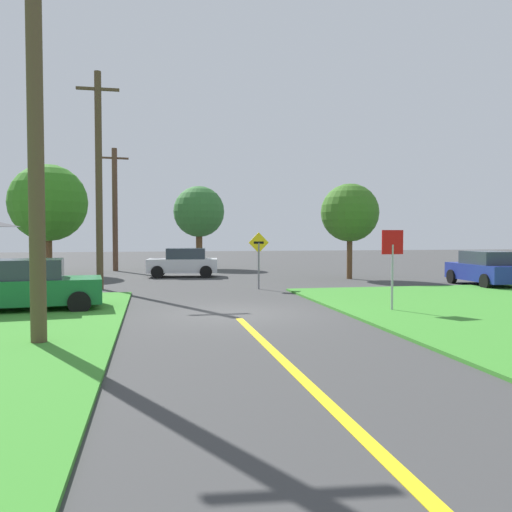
{
  "coord_description": "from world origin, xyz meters",
  "views": [
    {
      "loc": [
        -2.41,
        -15.43,
        2.37
      ],
      "look_at": [
        1.18,
        2.44,
        1.63
      ],
      "focal_mm": 36.57,
      "sensor_mm": 36.0,
      "label": 1
    }
  ],
  "objects_px": {
    "utility_pole_mid": "(99,178)",
    "oak_tree_right": "(48,203)",
    "car_on_crossroad": "(485,269)",
    "car_approaching_junction": "(184,263)",
    "utility_pole_far": "(115,208)",
    "pine_tree_center": "(199,212)",
    "stop_sign": "(392,255)",
    "direction_sign": "(259,254)",
    "utility_pole_near": "(36,145)",
    "oak_tree_left": "(350,213)",
    "parked_car_near_building": "(29,286)"
  },
  "relations": [
    {
      "from": "car_approaching_junction",
      "to": "utility_pole_near",
      "type": "relative_size",
      "value": 0.49
    },
    {
      "from": "car_on_crossroad",
      "to": "oak_tree_right",
      "type": "bearing_deg",
      "value": 65.51
    },
    {
      "from": "stop_sign",
      "to": "car_on_crossroad",
      "type": "bearing_deg",
      "value": -147.32
    },
    {
      "from": "stop_sign",
      "to": "direction_sign",
      "type": "height_order",
      "value": "stop_sign"
    },
    {
      "from": "utility_pole_mid",
      "to": "pine_tree_center",
      "type": "distance_m",
      "value": 14.74
    },
    {
      "from": "stop_sign",
      "to": "oak_tree_right",
      "type": "relative_size",
      "value": 0.39
    },
    {
      "from": "direction_sign",
      "to": "oak_tree_right",
      "type": "xyz_separation_m",
      "value": [
        -10.51,
        10.28,
        2.71
      ]
    },
    {
      "from": "utility_pole_mid",
      "to": "utility_pole_far",
      "type": "height_order",
      "value": "utility_pole_mid"
    },
    {
      "from": "utility_pole_near",
      "to": "oak_tree_left",
      "type": "distance_m",
      "value": 19.56
    },
    {
      "from": "utility_pole_mid",
      "to": "oak_tree_left",
      "type": "relative_size",
      "value": 1.83
    },
    {
      "from": "parked_car_near_building",
      "to": "direction_sign",
      "type": "distance_m",
      "value": 9.79
    },
    {
      "from": "utility_pole_near",
      "to": "oak_tree_left",
      "type": "bearing_deg",
      "value": 48.89
    },
    {
      "from": "stop_sign",
      "to": "oak_tree_left",
      "type": "distance_m",
      "value": 12.31
    },
    {
      "from": "car_approaching_junction",
      "to": "utility_pole_far",
      "type": "xyz_separation_m",
      "value": [
        -4.1,
        5.67,
        3.3
      ]
    },
    {
      "from": "car_on_crossroad",
      "to": "parked_car_near_building",
      "type": "height_order",
      "value": "same"
    },
    {
      "from": "car_on_crossroad",
      "to": "car_approaching_junction",
      "type": "distance_m",
      "value": 15.67
    },
    {
      "from": "oak_tree_right",
      "to": "oak_tree_left",
      "type": "bearing_deg",
      "value": -20.1
    },
    {
      "from": "car_on_crossroad",
      "to": "direction_sign",
      "type": "bearing_deg",
      "value": 89.17
    },
    {
      "from": "pine_tree_center",
      "to": "oak_tree_right",
      "type": "relative_size",
      "value": 0.9
    },
    {
      "from": "parked_car_near_building",
      "to": "utility_pole_mid",
      "type": "bearing_deg",
      "value": 70.46
    },
    {
      "from": "utility_pole_far",
      "to": "oak_tree_left",
      "type": "xyz_separation_m",
      "value": [
        12.8,
        -8.82,
        -0.55
      ]
    },
    {
      "from": "utility_pole_mid",
      "to": "pine_tree_center",
      "type": "bearing_deg",
      "value": 67.86
    },
    {
      "from": "car_approaching_junction",
      "to": "utility_pole_far",
      "type": "relative_size",
      "value": 0.51
    },
    {
      "from": "stop_sign",
      "to": "parked_car_near_building",
      "type": "distance_m",
      "value": 11.22
    },
    {
      "from": "car_on_crossroad",
      "to": "oak_tree_left",
      "type": "height_order",
      "value": "oak_tree_left"
    },
    {
      "from": "car_on_crossroad",
      "to": "pine_tree_center",
      "type": "bearing_deg",
      "value": 40.07
    },
    {
      "from": "utility_pole_far",
      "to": "utility_pole_mid",
      "type": "bearing_deg",
      "value": -89.43
    },
    {
      "from": "utility_pole_near",
      "to": "utility_pole_far",
      "type": "distance_m",
      "value": 23.55
    },
    {
      "from": "utility_pole_mid",
      "to": "oak_tree_right",
      "type": "distance_m",
      "value": 9.71
    },
    {
      "from": "car_on_crossroad",
      "to": "utility_pole_far",
      "type": "bearing_deg",
      "value": 54.74
    },
    {
      "from": "oak_tree_right",
      "to": "car_approaching_junction",
      "type": "bearing_deg",
      "value": -20.3
    },
    {
      "from": "car_approaching_junction",
      "to": "utility_pole_mid",
      "type": "xyz_separation_m",
      "value": [
        -3.99,
        -6.1,
        4.01
      ]
    },
    {
      "from": "parked_car_near_building",
      "to": "pine_tree_center",
      "type": "height_order",
      "value": "pine_tree_center"
    },
    {
      "from": "utility_pole_near",
      "to": "direction_sign",
      "type": "relative_size",
      "value": 3.35
    },
    {
      "from": "parked_car_near_building",
      "to": "pine_tree_center",
      "type": "distance_m",
      "value": 21.55
    },
    {
      "from": "car_approaching_junction",
      "to": "car_on_crossroad",
      "type": "bearing_deg",
      "value": 155.55
    },
    {
      "from": "direction_sign",
      "to": "pine_tree_center",
      "type": "distance_m",
      "value": 15.22
    },
    {
      "from": "stop_sign",
      "to": "parked_car_near_building",
      "type": "height_order",
      "value": "stop_sign"
    },
    {
      "from": "utility_pole_mid",
      "to": "pine_tree_center",
      "type": "xyz_separation_m",
      "value": [
        5.55,
        13.63,
        -0.82
      ]
    },
    {
      "from": "direction_sign",
      "to": "car_approaching_junction",
      "type": "bearing_deg",
      "value": 110.7
    },
    {
      "from": "car_on_crossroad",
      "to": "utility_pole_near",
      "type": "xyz_separation_m",
      "value": [
        -17.54,
        -9.72,
        3.46
      ]
    },
    {
      "from": "car_on_crossroad",
      "to": "utility_pole_near",
      "type": "distance_m",
      "value": 20.35
    },
    {
      "from": "stop_sign",
      "to": "car_approaching_junction",
      "type": "height_order",
      "value": "stop_sign"
    },
    {
      "from": "utility_pole_far",
      "to": "pine_tree_center",
      "type": "height_order",
      "value": "utility_pole_far"
    },
    {
      "from": "utility_pole_far",
      "to": "oak_tree_left",
      "type": "bearing_deg",
      "value": -34.57
    },
    {
      "from": "car_approaching_junction",
      "to": "pine_tree_center",
      "type": "xyz_separation_m",
      "value": [
        1.56,
        7.53,
        3.2
      ]
    },
    {
      "from": "parked_car_near_building",
      "to": "stop_sign",
      "type": "bearing_deg",
      "value": -18.4
    },
    {
      "from": "utility_pole_near",
      "to": "car_on_crossroad",
      "type": "bearing_deg",
      "value": 29.01
    },
    {
      "from": "utility_pole_far",
      "to": "stop_sign",
      "type": "bearing_deg",
      "value": -65.08
    },
    {
      "from": "parked_car_near_building",
      "to": "utility_pole_near",
      "type": "xyz_separation_m",
      "value": [
        1.34,
        -5.3,
        3.46
      ]
    }
  ]
}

